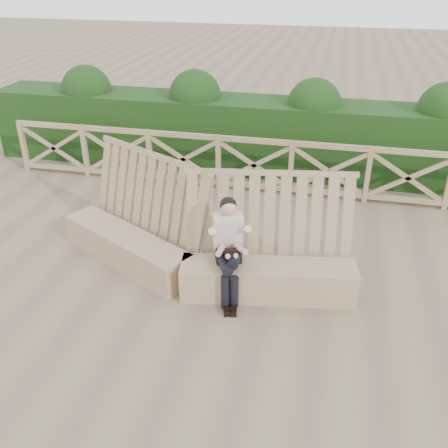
# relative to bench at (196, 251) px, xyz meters

# --- Properties ---
(ground) EXTENTS (60.00, 60.00, 0.00)m
(ground) POSITION_rel_bench_xyz_m (0.30, -0.41, -0.41)
(ground) COLOR brown
(ground) RESTS_ON ground
(bench) EXTENTS (4.57, 1.80, 1.62)m
(bench) POSITION_rel_bench_xyz_m (0.00, 0.00, 0.00)
(bench) COLOR #83634B
(bench) RESTS_ON ground
(woman) EXTENTS (0.52, 0.87, 1.41)m
(woman) POSITION_rel_bench_xyz_m (0.56, -0.33, 0.36)
(woman) COLOR black
(woman) RESTS_ON ground
(guardrail) EXTENTS (10.10, 0.09, 1.10)m
(guardrail) POSITION_rel_bench_xyz_m (0.30, 3.09, 0.14)
(guardrail) COLOR #886C4F
(guardrail) RESTS_ON ground
(hedge) EXTENTS (12.00, 1.20, 1.50)m
(hedge) POSITION_rel_bench_xyz_m (0.30, 4.29, 0.34)
(hedge) COLOR black
(hedge) RESTS_ON ground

